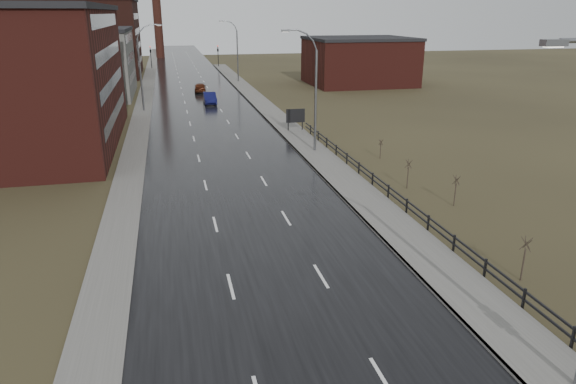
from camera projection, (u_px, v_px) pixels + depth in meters
road at (204, 111)px, 69.73m from camera, size 14.00×300.00×0.06m
sidewalk_right at (316, 154)px, 48.56m from camera, size 3.20×180.00×0.18m
curb_right at (300, 155)px, 48.23m from camera, size 0.16×180.00×0.18m
sidewalk_left at (142, 114)px, 67.97m from camera, size 2.40×260.00×0.12m
warehouse_mid at (79, 63)px, 80.71m from camera, size 16.32×20.40×10.50m
warehouse_far at (73, 38)px, 106.40m from camera, size 26.52×24.48×15.50m
building_right at (359, 61)px, 95.01m from camera, size 18.36×16.32×8.50m
smokestack at (156, 2)px, 146.07m from camera, size 2.70×2.70×30.70m
streetlight_right_mid at (313, 91)px, 47.55m from camera, size 3.36×0.28×11.35m
streetlight_left at (142, 67)px, 68.00m from camera, size 3.36×0.28×11.35m
streetlight_right_far at (236, 51)px, 97.20m from camera, size 3.36×0.28×11.35m
guardrail at (411, 208)px, 33.37m from camera, size 0.10×53.05×1.10m
shrub_c at (524, 258)px, 25.38m from camera, size 0.56×0.59×2.35m
shrub_d at (455, 190)px, 35.32m from camera, size 0.53×0.55×2.21m
shrub_e at (408, 173)px, 38.89m from camera, size 0.54×0.57×2.26m
shrub_f at (381, 148)px, 46.96m from camera, size 0.43×0.46×1.80m
billboard at (295, 116)px, 57.38m from camera, size 2.15×0.17×2.59m
traffic_light_left at (150, 49)px, 121.67m from camera, size 0.58×2.73×5.30m
traffic_light_right at (218, 48)px, 125.08m from camera, size 0.58×2.73×5.30m
car_near at (210, 98)px, 75.27m from camera, size 1.75×4.99×1.64m
car_far at (200, 88)px, 86.18m from camera, size 2.22×4.79×1.59m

